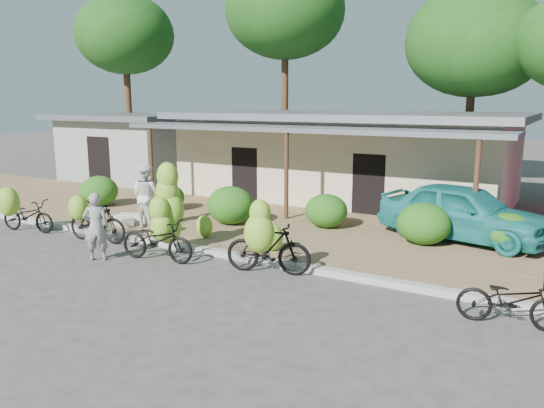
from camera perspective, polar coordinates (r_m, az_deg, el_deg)
The scene contains 27 objects.
ground at distance 12.01m, azimuth -12.68°, elevation -7.61°, with size 100.00×100.00×0.00m, color #3F3D3A.
sidewalk at distance 15.86m, azimuth -0.38°, elevation -2.54°, with size 60.00×6.00×0.12m, color #917B4E.
curb at distance 13.45m, azimuth -6.90°, elevation -5.06°, with size 60.00×0.25×0.15m, color #A8A399.
shop_main at distance 20.85m, azimuth 7.95°, elevation 5.26°, with size 13.00×8.50×3.35m.
shop_grey at distance 27.03m, azimuth -14.25°, elevation 6.11°, with size 7.00×6.00×3.15m.
tree_back_left at distance 30.55m, azimuth -15.67°, elevation 17.29°, with size 5.28×5.17×9.29m.
tree_far_center at distance 28.26m, azimuth 1.19°, elevation 20.26°, with size 6.04×5.99×10.61m.
tree_center_right at distance 25.44m, azimuth 20.58°, elevation 16.18°, with size 5.89×5.83×8.59m.
hedge_0 at distance 19.71m, azimuth -18.09°, elevation 1.35°, with size 1.37×1.23×1.07m, color #1C5012.
hedge_1 at distance 18.41m, azimuth -11.04°, elevation 0.73°, with size 1.11×1.00×0.87m, color #1C5012.
hedge_2 at distance 16.01m, azimuth -4.48°, elevation -0.13°, with size 1.47×1.32×1.15m, color #1C5012.
hedge_3 at distance 15.61m, azimuth 5.86°, elevation -0.73°, with size 1.27×1.14×0.99m, color #1C5012.
hedge_4 at distance 14.27m, azimuth 15.99°, elevation -2.05°, with size 1.38×1.24×1.08m, color #1C5012.
hedge_5 at distance 14.30m, azimuth 24.05°, elevation -2.81°, with size 1.23×1.10×0.96m, color #1C5012.
bike_far_left at distance 16.97m, azimuth -25.13°, elevation -0.85°, with size 1.91×1.39×1.43m.
bike_left at distance 15.04m, azimuth -18.52°, elevation -1.65°, with size 1.93×1.24×1.41m.
bike_center at distance 13.10m, azimuth -11.71°, elevation -2.08°, with size 2.02×1.33×2.33m.
bike_right at distance 11.58m, azimuth -0.64°, elevation -4.23°, with size 2.02×1.42×1.79m.
bike_far_right at distance 9.99m, azimuth 24.36°, elevation -9.40°, with size 1.82×0.78×0.93m.
loose_banana_a at distance 15.19m, azimuth -12.02°, elevation -1.98°, with size 0.49×0.42×0.61m, color #8EC631.
loose_banana_b at distance 14.58m, azimuth -7.30°, elevation -2.38°, with size 0.49×0.41×0.61m, color #8EC631.
loose_banana_c at distance 13.16m, azimuth 0.02°, elevation -3.59°, with size 0.55×0.46×0.68m, color #8EC631.
sack_near at distance 16.63m, azimuth -14.69°, elevation -1.53°, with size 0.85×0.40×0.30m, color silver.
sack_far at distance 16.44m, azimuth -15.69°, elevation -1.76°, with size 0.75×0.38×0.28m, color silver.
vendor at distance 13.35m, azimuth -18.40°, elevation -2.33°, with size 0.60×0.40×1.66m, color gray.
bystander at distance 15.93m, azimuth -13.35°, elevation 0.85°, with size 0.90×0.70×1.86m, color white.
teal_van at distance 14.98m, azimuth 19.92°, elevation -0.80°, with size 1.80×4.47×1.52m, color #1B7D79.
Camera 1 is at (7.82, -8.29, 3.79)m, focal length 35.00 mm.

